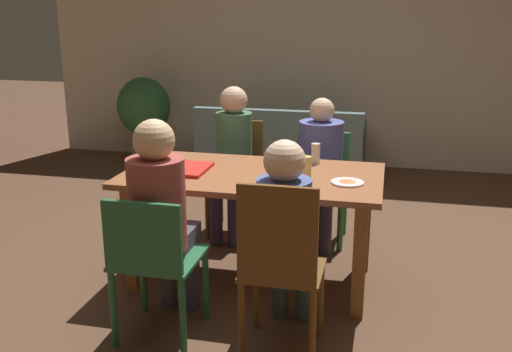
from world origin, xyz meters
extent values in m
plane|color=brown|center=(0.00, 0.00, 0.00)|extent=(20.00, 20.00, 0.00)
cube|color=beige|center=(0.00, 3.34, 1.33)|extent=(6.64, 0.12, 2.66)
cube|color=brown|center=(0.00, 0.00, 0.75)|extent=(1.70, 0.92, 0.04)
cube|color=brown|center=(-0.74, -0.35, 0.37)|extent=(0.08, 0.08, 0.73)
cube|color=brown|center=(0.74, -0.35, 0.37)|extent=(0.08, 0.08, 0.73)
cube|color=brown|center=(-0.74, 0.35, 0.37)|extent=(0.08, 0.08, 0.73)
cube|color=brown|center=(0.74, 0.35, 0.37)|extent=(0.08, 0.08, 0.73)
cylinder|color=#266138|center=(-0.56, -0.58, 0.23)|extent=(0.04, 0.04, 0.46)
cylinder|color=#266138|center=(-0.15, -0.58, 0.23)|extent=(0.04, 0.04, 0.46)
cylinder|color=#266138|center=(-0.56, -0.98, 0.23)|extent=(0.04, 0.04, 0.46)
cylinder|color=#266138|center=(-0.15, -0.98, 0.23)|extent=(0.04, 0.04, 0.46)
cube|color=#266138|center=(-0.35, -0.78, 0.47)|extent=(0.46, 0.46, 0.02)
cube|color=#266138|center=(-0.35, -1.00, 0.67)|extent=(0.43, 0.03, 0.39)
cylinder|color=#443C46|center=(-0.43, -0.48, 0.24)|extent=(0.10, 0.10, 0.48)
cylinder|color=#443C46|center=(-0.28, -0.48, 0.24)|extent=(0.10, 0.10, 0.48)
cube|color=#443C46|center=(-0.35, -0.62, 0.53)|extent=(0.29, 0.32, 0.11)
cylinder|color=#A1443D|center=(-0.35, -0.78, 0.79)|extent=(0.32, 0.32, 0.52)
sphere|color=#DDB182|center=(-0.35, -0.78, 1.15)|extent=(0.23, 0.23, 0.23)
cylinder|color=brown|center=(-0.18, 0.65, 0.23)|extent=(0.04, 0.04, 0.46)
cylinder|color=brown|center=(-0.53, 0.65, 0.23)|extent=(0.04, 0.04, 0.46)
cylinder|color=brown|center=(-0.18, 1.04, 0.23)|extent=(0.04, 0.04, 0.46)
cylinder|color=brown|center=(-0.53, 1.04, 0.23)|extent=(0.04, 0.04, 0.46)
cube|color=brown|center=(-0.35, 0.85, 0.47)|extent=(0.41, 0.44, 0.02)
cube|color=brown|center=(-0.35, 1.05, 0.70)|extent=(0.39, 0.03, 0.44)
cylinder|color=#362B4B|center=(-0.28, 0.55, 0.24)|extent=(0.10, 0.10, 0.48)
cylinder|color=#362B4B|center=(-0.43, 0.55, 0.24)|extent=(0.10, 0.10, 0.48)
cube|color=#362B4B|center=(-0.35, 0.69, 0.53)|extent=(0.26, 0.32, 0.11)
cylinder|color=#426D4D|center=(-0.35, 0.85, 0.77)|extent=(0.29, 0.29, 0.49)
sphere|color=#D9A787|center=(-0.35, 0.85, 1.12)|extent=(0.22, 0.22, 0.22)
cylinder|color=brown|center=(0.17, -0.62, 0.23)|extent=(0.04, 0.04, 0.46)
cylinder|color=brown|center=(0.54, -0.62, 0.23)|extent=(0.04, 0.04, 0.46)
cylinder|color=brown|center=(0.17, -0.96, 0.23)|extent=(0.04, 0.04, 0.46)
cylinder|color=brown|center=(0.54, -0.96, 0.23)|extent=(0.04, 0.04, 0.46)
cube|color=brown|center=(0.35, -0.79, 0.47)|extent=(0.43, 0.39, 0.02)
cube|color=brown|center=(0.35, -0.97, 0.74)|extent=(0.41, 0.03, 0.52)
cylinder|color=#33443E|center=(0.28, -0.46, 0.24)|extent=(0.10, 0.10, 0.48)
cylinder|color=#33443E|center=(0.42, -0.46, 0.24)|extent=(0.10, 0.10, 0.48)
cube|color=#33443E|center=(0.35, -0.61, 0.53)|extent=(0.26, 0.35, 0.11)
cylinder|color=#4A5994|center=(0.35, -0.79, 0.75)|extent=(0.29, 0.29, 0.45)
sphere|color=beige|center=(0.35, -0.79, 1.08)|extent=(0.22, 0.22, 0.22)
cylinder|color=#33703D|center=(0.54, 0.65, 0.23)|extent=(0.05, 0.05, 0.46)
cylinder|color=#33703D|center=(0.16, 0.65, 0.23)|extent=(0.05, 0.05, 0.46)
cylinder|color=#33703D|center=(0.54, 1.01, 0.23)|extent=(0.05, 0.05, 0.46)
cylinder|color=#33703D|center=(0.16, 1.01, 0.23)|extent=(0.05, 0.05, 0.46)
cube|color=#33703D|center=(0.35, 0.83, 0.47)|extent=(0.44, 0.43, 0.02)
cube|color=#33703D|center=(0.35, 1.03, 0.67)|extent=(0.42, 0.03, 0.38)
cylinder|color=#36344A|center=(0.44, 0.54, 0.24)|extent=(0.10, 0.10, 0.48)
cylinder|color=#36344A|center=(0.27, 0.54, 0.24)|extent=(0.10, 0.10, 0.48)
cube|color=#36344A|center=(0.35, 0.68, 0.53)|extent=(0.31, 0.30, 0.11)
cylinder|color=#4F579E|center=(0.35, 0.83, 0.76)|extent=(0.35, 0.35, 0.45)
sphere|color=#D9B28E|center=(0.35, 0.83, 1.07)|extent=(0.19, 0.19, 0.19)
cube|color=red|center=(-0.48, -0.04, 0.78)|extent=(0.36, 0.36, 0.02)
cylinder|color=white|center=(0.63, -0.10, 0.78)|extent=(0.21, 0.21, 0.01)
cone|color=#CA7D44|center=(0.63, -0.10, 0.79)|extent=(0.11, 0.11, 0.02)
cylinder|color=white|center=(0.30, -0.28, 0.78)|extent=(0.21, 0.21, 0.01)
cylinder|color=#E6C55A|center=(0.20, -0.10, 0.84)|extent=(0.07, 0.07, 0.14)
cylinder|color=#E3C362|center=(0.36, -0.05, 0.85)|extent=(0.07, 0.07, 0.15)
cylinder|color=silver|center=(0.37, 0.34, 0.84)|extent=(0.06, 0.06, 0.14)
cube|color=slate|center=(-0.29, 2.68, 0.21)|extent=(1.82, 0.81, 0.42)
cube|color=slate|center=(-0.29, 2.36, 0.61)|extent=(1.82, 0.16, 0.37)
cube|color=slate|center=(-1.10, 2.68, 0.51)|extent=(0.20, 0.77, 0.18)
cube|color=slate|center=(0.52, 2.68, 0.51)|extent=(0.20, 0.77, 0.18)
cylinder|color=gray|center=(-1.97, 2.75, 0.13)|extent=(0.37, 0.37, 0.26)
cylinder|color=brown|center=(-1.97, 2.75, 0.36)|extent=(0.05, 0.05, 0.20)
ellipsoid|color=#2C6233|center=(-1.97, 2.75, 0.71)|extent=(0.62, 0.62, 0.68)
camera|label=1|loc=(0.85, -3.60, 1.82)|focal=40.80mm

